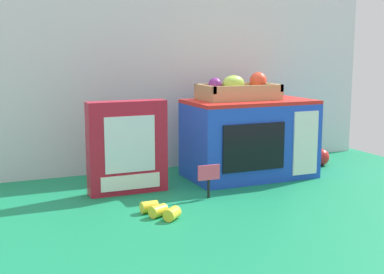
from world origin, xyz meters
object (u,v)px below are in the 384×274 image
at_px(price_sign, 209,176).
at_px(cookie_set_box, 127,147).
at_px(food_groups_crate, 239,91).
at_px(toy_microwave, 249,139).
at_px(loose_toy_banana, 160,210).
at_px(loose_toy_apple, 321,157).

bearing_deg(price_sign, cookie_set_box, 143.13).
distance_m(food_groups_crate, cookie_set_box, 0.46).
bearing_deg(food_groups_crate, toy_microwave, -63.82).
bearing_deg(food_groups_crate, price_sign, -133.75).
relative_size(toy_microwave, cookie_set_box, 1.51).
relative_size(food_groups_crate, cookie_set_box, 0.96).
relative_size(loose_toy_banana, loose_toy_apple, 1.95).
bearing_deg(toy_microwave, loose_toy_apple, 7.39).
xyz_separation_m(cookie_set_box, loose_toy_banana, (0.01, -0.26, -0.13)).
xyz_separation_m(food_groups_crate, loose_toy_banana, (-0.41, -0.34, -0.28)).
height_order(toy_microwave, food_groups_crate, food_groups_crate).
distance_m(cookie_set_box, loose_toy_banana, 0.29).
distance_m(toy_microwave, cookie_set_box, 0.45).
bearing_deg(food_groups_crate, cookie_set_box, -169.39).
distance_m(price_sign, loose_toy_banana, 0.23).
height_order(price_sign, loose_toy_banana, price_sign).
relative_size(food_groups_crate, price_sign, 2.71).
relative_size(price_sign, loose_toy_banana, 0.80).
xyz_separation_m(toy_microwave, loose_toy_apple, (0.34, 0.04, -0.10)).
bearing_deg(cookie_set_box, food_groups_crate, 10.61).
relative_size(price_sign, loose_toy_apple, 1.57).
bearing_deg(food_groups_crate, loose_toy_banana, -140.72).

